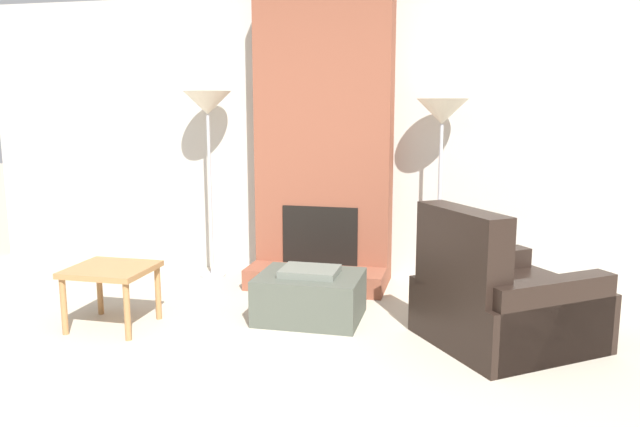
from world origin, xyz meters
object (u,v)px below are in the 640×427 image
side_table (111,276)px  ottoman (310,296)px  armchair (499,304)px  floor_lamp_right (442,119)px  floor_lamp_left (208,110)px

side_table → ottoman: bearing=19.8°
armchair → ottoman: bearing=45.5°
ottoman → armchair: 1.38m
armchair → floor_lamp_right: bearing=-14.4°
ottoman → floor_lamp_right: (0.90, 0.95, 1.30)m
ottoman → side_table: side_table is taller
side_table → floor_lamp_right: 2.90m
ottoman → side_table: 1.46m
ottoman → floor_lamp_left: floor_lamp_left is taller
side_table → floor_lamp_right: (2.26, 1.44, 1.10)m
side_table → floor_lamp_right: size_ratio=0.35×
armchair → floor_lamp_left: size_ratio=0.79×
armchair → side_table: bearing=59.9°
floor_lamp_right → floor_lamp_left: bearing=180.0°
armchair → floor_lamp_right: floor_lamp_right is taller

